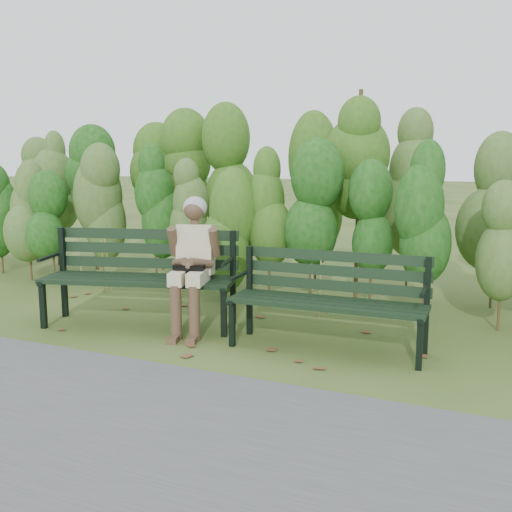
% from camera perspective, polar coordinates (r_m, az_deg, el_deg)
% --- Properties ---
extents(ground, '(80.00, 80.00, 0.00)m').
position_cam_1_polar(ground, '(5.79, -1.43, -7.86)').
color(ground, '#314818').
extents(footpath, '(60.00, 2.50, 0.01)m').
position_cam_1_polar(footpath, '(4.05, -15.54, -15.98)').
color(footpath, '#474749').
rests_on(footpath, ground).
extents(hedge_band, '(11.04, 1.67, 2.42)m').
position_cam_1_polar(hedge_band, '(7.27, 4.91, 5.74)').
color(hedge_band, '#47381E').
rests_on(hedge_band, ground).
extents(leaf_litter, '(5.90, 2.10, 0.01)m').
position_cam_1_polar(leaf_litter, '(6.09, -9.47, -7.10)').
color(leaf_litter, brown).
rests_on(leaf_litter, ground).
extents(bench_left, '(2.05, 1.13, 0.98)m').
position_cam_1_polar(bench_left, '(6.29, -10.82, -1.23)').
color(bench_left, black).
rests_on(bench_left, ground).
extents(bench_right, '(1.77, 0.64, 0.87)m').
position_cam_1_polar(bench_right, '(5.44, 7.06, -3.46)').
color(bench_right, black).
rests_on(bench_right, ground).
extents(seated_woman, '(0.54, 0.80, 1.34)m').
position_cam_1_polar(seated_woman, '(5.90, -6.08, 0.04)').
color(seated_woman, beige).
rests_on(seated_woman, ground).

